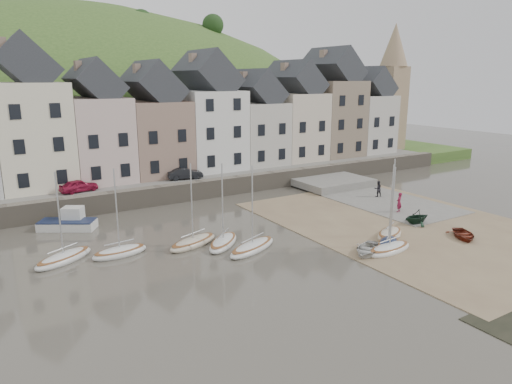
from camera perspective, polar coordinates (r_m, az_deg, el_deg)
ground at (r=33.25m, az=5.48°, el=-7.16°), size 160.00×160.00×0.00m
quay_land at (r=60.73m, az=-13.00°, el=2.98°), size 90.00×30.00×1.50m
quay_street at (r=50.01m, az=-8.75°, el=1.80°), size 70.00×7.00×0.10m
seawall at (r=47.02m, az=-7.05°, el=0.27°), size 70.00×1.20×1.80m
beach at (r=40.51m, az=18.03°, el=-3.85°), size 18.00×26.00×0.06m
slipway at (r=48.51m, az=13.98°, el=-0.64°), size 8.00×18.00×0.12m
hillside at (r=90.83m, az=-21.16°, el=-6.27°), size 134.40×84.00×84.00m
townhouse_terrace at (r=53.02m, az=-8.72°, el=8.80°), size 61.05×8.00×13.93m
church_spire at (r=72.25m, az=16.46°, el=12.70°), size 4.00×4.00×18.00m
sailboat_0 at (r=33.62m, az=-22.64°, el=-7.50°), size 4.54×3.49×6.32m
sailboat_1 at (r=33.44m, az=-16.46°, el=-7.08°), size 3.99×1.91×6.32m
sailboat_2 at (r=34.20m, az=-7.77°, el=-6.14°), size 4.62×2.99×6.32m
sailboat_3 at (r=33.97m, az=-4.07°, el=-6.19°), size 4.10×3.97×6.32m
sailboat_4 at (r=32.96m, az=-0.45°, el=-6.80°), size 5.02×3.27×6.32m
sailboat_5 at (r=34.79m, az=16.01°, el=-6.22°), size 3.93×3.36×6.32m
sailboat_6 at (r=33.96m, az=16.14°, el=-6.73°), size 4.27×1.92×6.32m
sailboat_7 at (r=37.11m, az=16.17°, el=-4.95°), size 3.84×2.89×6.32m
motorboat_2 at (r=40.39m, az=-22.11°, el=-3.43°), size 4.65×3.76×1.70m
rowboat_white at (r=33.14m, az=13.62°, el=-6.86°), size 3.87×3.52×0.66m
rowboat_green at (r=40.70m, az=19.23°, el=-2.89°), size 2.61×2.32×1.27m
rowboat_red at (r=38.58m, az=24.23°, el=-4.79°), size 3.32×3.52×0.59m
person_red at (r=43.56m, az=17.24°, el=-1.21°), size 0.75×0.61×1.79m
person_dark at (r=48.60m, az=14.82°, el=0.39°), size 0.95×0.86×1.62m
car_left at (r=45.87m, az=-21.03°, el=0.73°), size 3.64×2.02×1.17m
car_right at (r=48.82m, az=-8.75°, el=2.28°), size 3.79×1.86×1.20m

